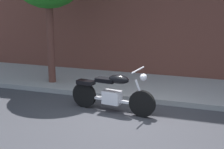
{
  "coord_description": "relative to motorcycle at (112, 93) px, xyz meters",
  "views": [
    {
      "loc": [
        2.06,
        -6.76,
        2.82
      ],
      "look_at": [
        -0.51,
        0.58,
        0.94
      ],
      "focal_mm": 53.64,
      "sensor_mm": 36.0,
      "label": 1
    }
  ],
  "objects": [
    {
      "name": "sidewalk",
      "position": [
        0.51,
        2.26,
        -0.4
      ],
      "size": [
        18.51,
        2.73,
        0.14
      ],
      "primitive_type": "cube",
      "color": "#969696",
      "rests_on": "ground"
    },
    {
      "name": "motorcycle",
      "position": [
        0.0,
        0.0,
        0.0
      ],
      "size": [
        2.21,
        0.72,
        1.14
      ],
      "color": "black",
      "rests_on": "ground"
    },
    {
      "name": "ground_plane",
      "position": [
        0.51,
        -0.59,
        -0.47
      ],
      "size": [
        60.0,
        60.0,
        0.0
      ],
      "primitive_type": "plane",
      "color": "#38383D"
    }
  ]
}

